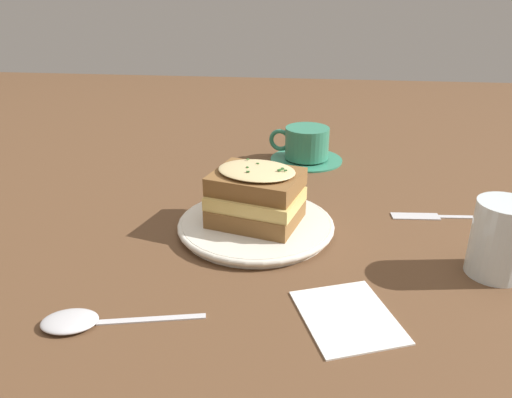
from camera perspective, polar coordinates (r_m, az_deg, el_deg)
ground_plane at (r=0.73m, az=-0.02°, el=-3.61°), size 2.40×2.40×0.00m
dinner_plate at (r=0.73m, az=0.00°, el=-2.83°), size 0.23×0.23×0.02m
sandwich at (r=0.71m, az=-0.06°, el=0.50°), size 0.13×0.15×0.08m
teacup_with_saucer at (r=1.01m, az=5.74°, el=6.07°), size 0.14×0.15×0.07m
water_glass at (r=0.68m, az=26.11°, el=-4.13°), size 0.07×0.07×0.10m
fork at (r=0.82m, az=20.16°, el=-1.85°), size 0.03×0.19×0.00m
spoon at (r=0.58m, az=-19.57°, el=-13.00°), size 0.06×0.18×0.01m
napkin at (r=0.57m, az=10.43°, el=-12.99°), size 0.14×0.13×0.00m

